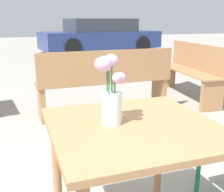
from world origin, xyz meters
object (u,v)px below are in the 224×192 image
object	(u,v)px
bench_near	(107,80)
parked_car	(100,36)
bench_middle	(191,69)
table_front	(133,146)
flower_vase	(111,94)

from	to	relation	value
bench_near	parked_car	bearing A→B (deg)	73.65
bench_middle	parked_car	xyz separation A→B (m)	(0.59, 6.83, 0.14)
table_front	flower_vase	xyz separation A→B (m)	(-0.10, 0.04, 0.26)
bench_middle	bench_near	bearing A→B (deg)	-166.04
parked_car	bench_middle	bearing A→B (deg)	-94.95
table_front	flower_vase	world-z (taller)	flower_vase
bench_near	flower_vase	bearing A→B (deg)	-107.57
table_front	bench_near	bearing A→B (deg)	75.22
bench_near	bench_middle	size ratio (longest dim) A/B	1.10
flower_vase	bench_middle	size ratio (longest dim) A/B	0.21
table_front	bench_near	distance (m)	2.26
flower_vase	bench_near	distance (m)	2.27
flower_vase	parked_car	size ratio (longest dim) A/B	0.07
bench_near	bench_middle	distance (m)	1.57
flower_vase	bench_near	size ratio (longest dim) A/B	0.19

